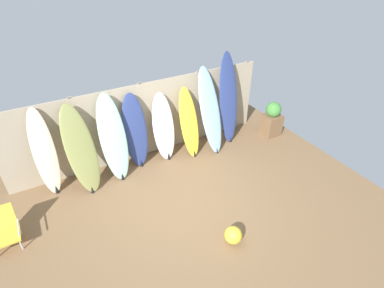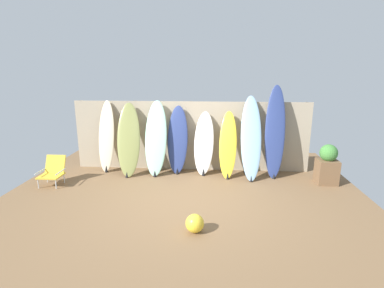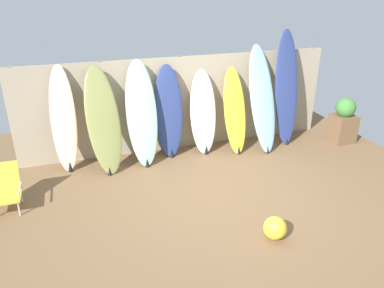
# 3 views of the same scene
# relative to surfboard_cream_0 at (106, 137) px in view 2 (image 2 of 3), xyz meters

# --- Properties ---
(ground) EXTENTS (7.68, 7.68, 0.00)m
(ground) POSITION_rel_surfboard_cream_0_xyz_m (2.16, -1.74, -0.89)
(ground) COLOR brown
(fence_back) EXTENTS (6.08, 0.11, 1.80)m
(fence_back) POSITION_rel_surfboard_cream_0_xyz_m (2.16, 0.27, 0.01)
(fence_back) COLOR tan
(fence_back) RESTS_ON ground
(surfboard_cream_0) EXTENTS (0.47, 0.46, 1.82)m
(surfboard_cream_0) POSITION_rel_surfboard_cream_0_xyz_m (0.00, 0.00, 0.00)
(surfboard_cream_0) COLOR beige
(surfboard_cream_0) RESTS_ON ground
(surfboard_olive_1) EXTENTS (0.65, 0.81, 1.79)m
(surfboard_olive_1) POSITION_rel_surfboard_cream_0_xyz_m (0.64, -0.20, -0.00)
(surfboard_olive_1) COLOR olive
(surfboard_olive_1) RESTS_ON ground
(surfboard_seafoam_2) EXTENTS (0.56, 0.66, 1.85)m
(surfboard_seafoam_2) POSITION_rel_surfboard_cream_0_xyz_m (1.32, -0.15, 0.02)
(surfboard_seafoam_2) COLOR #9ED6BC
(surfboard_seafoam_2) RESTS_ON ground
(surfboard_navy_3) EXTENTS (0.55, 0.44, 1.72)m
(surfboard_navy_3) POSITION_rel_surfboard_cream_0_xyz_m (1.85, -0.02, -0.04)
(surfboard_navy_3) COLOR navy
(surfboard_navy_3) RESTS_ON ground
(surfboard_white_4) EXTENTS (0.56, 0.56, 1.57)m
(surfboard_white_4) POSITION_rel_surfboard_cream_0_xyz_m (2.51, -0.04, -0.12)
(surfboard_white_4) COLOR white
(surfboard_white_4) RESTS_ON ground
(surfboard_yellow_5) EXTENTS (0.47, 0.67, 1.59)m
(surfboard_yellow_5) POSITION_rel_surfboard_cream_0_xyz_m (3.11, -0.18, -0.11)
(surfboard_yellow_5) COLOR yellow
(surfboard_yellow_5) RESTS_ON ground
(surfboard_skyblue_6) EXTENTS (0.49, 0.87, 1.98)m
(surfboard_skyblue_6) POSITION_rel_surfboard_cream_0_xyz_m (3.66, -0.22, 0.09)
(surfboard_skyblue_6) COLOR #8CB7D6
(surfboard_skyblue_6) RESTS_ON ground
(surfboard_navy_7) EXTENTS (0.52, 0.57, 2.24)m
(surfboard_navy_7) POSITION_rel_surfboard_cream_0_xyz_m (4.23, -0.12, 0.22)
(surfboard_navy_7) COLOR navy
(surfboard_navy_7) RESTS_ON ground
(beach_chair) EXTENTS (0.50, 0.57, 0.64)m
(beach_chair) POSITION_rel_surfboard_cream_0_xyz_m (-0.93, -1.04, -0.57)
(beach_chair) COLOR silver
(beach_chair) RESTS_ON ground
(planter_box) EXTENTS (0.45, 0.43, 0.93)m
(planter_box) POSITION_rel_surfboard_cream_0_xyz_m (5.39, -0.54, -0.44)
(planter_box) COLOR brown
(planter_box) RESTS_ON ground
(beach_ball) EXTENTS (0.31, 0.31, 0.31)m
(beach_ball) POSITION_rel_surfboard_cream_0_xyz_m (2.47, -2.92, -0.74)
(beach_ball) COLOR yellow
(beach_ball) RESTS_ON ground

